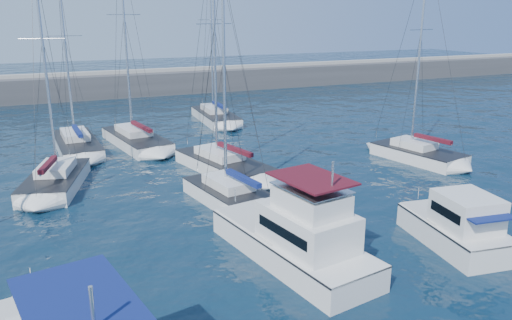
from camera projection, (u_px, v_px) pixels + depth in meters
name	position (u px, v px, depth m)	size (l,w,h in m)	color
ground	(264.00, 263.00, 22.57)	(220.00, 220.00, 0.00)	black
breakwater	(106.00, 89.00, 67.97)	(160.00, 6.00, 4.45)	#424244
motor_yacht_stbd_inner	(297.00, 239.00, 22.32)	(4.66, 9.48, 4.69)	silver
motor_yacht_stbd_outer	(458.00, 228.00, 23.92)	(3.60, 6.15, 3.20)	silver
sailboat_mid_b	(56.00, 180.00, 32.12)	(4.96, 7.83, 15.02)	silver
sailboat_mid_c	(232.00, 196.00, 29.40)	(4.18, 7.68, 13.58)	silver
sailboat_mid_d	(223.00, 164.00, 35.55)	(5.06, 9.13, 16.38)	silver
sailboat_mid_e	(418.00, 154.00, 38.20)	(4.46, 7.47, 15.62)	silver
sailboat_back_a	(77.00, 144.00, 41.04)	(3.50, 9.08, 14.67)	silver
sailboat_back_b	(136.00, 139.00, 42.55)	(4.62, 9.59, 17.36)	silver
sailboat_back_c	(215.00, 116.00, 52.27)	(3.51, 9.05, 16.51)	silver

